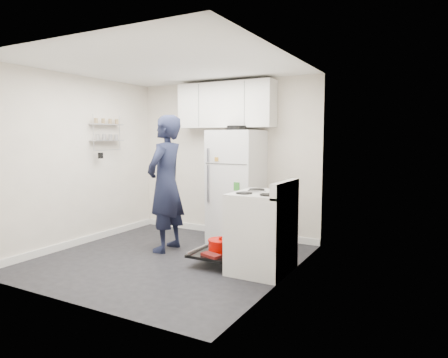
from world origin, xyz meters
The scene contains 7 objects.
room centered at (-0.03, 0.03, 1.21)m, with size 3.21×3.21×2.51m.
electric_range centered at (1.26, 0.15, 0.47)m, with size 0.66×0.76×1.10m.
open_oven_door centered at (0.70, 0.14, 0.19)m, with size 0.55×0.71×0.23m.
refrigerator centered at (0.38, 1.25, 0.86)m, with size 0.72×0.74×1.77m.
upper_cabinets centered at (0.10, 1.43, 2.10)m, with size 1.60×0.33×0.70m, color silver.
wall_shelf_rack centered at (-1.52, 0.49, 1.68)m, with size 0.14×0.60×0.61m.
person centered at (-0.27, 0.34, 0.95)m, with size 0.69×0.46×1.91m, color black.
Camera 1 is at (3.10, -4.15, 1.59)m, focal length 32.00 mm.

